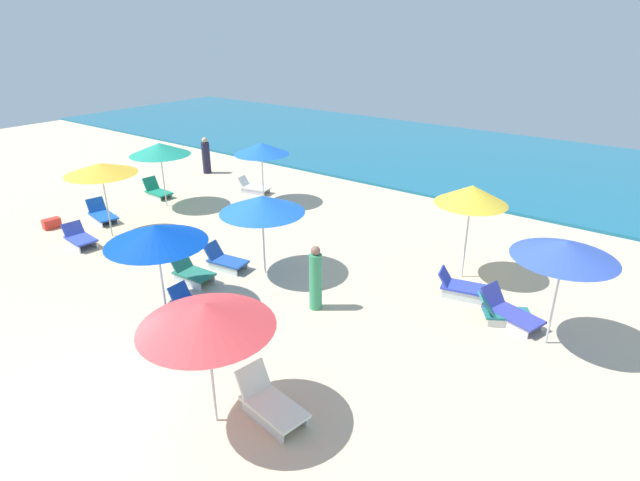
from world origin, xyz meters
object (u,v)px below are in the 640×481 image
Objects in this scene: umbrella_6 at (206,315)px; lounge_chair_0_0 at (191,272)px; lounge_chair_1_0 at (157,191)px; umbrella_9 at (472,195)px; beachgoer_4 at (206,157)px; lounge_chair_2_1 at (503,313)px; lounge_chair_6_0 at (270,403)px; umbrella_0 at (156,234)px; lounge_chair_7_1 at (102,214)px; lounge_chair_7_0 at (79,238)px; umbrella_1 at (160,149)px; lounge_chair_2_0 at (509,312)px; lounge_chair_3_0 at (253,187)px; umbrella_7 at (101,169)px; umbrella_8 at (262,204)px; lounge_chair_0_1 at (195,305)px; umbrella_2 at (565,250)px; umbrella_3 at (261,149)px; cooler_box_0 at (52,223)px; lounge_chair_9_0 at (461,286)px; beachgoer_2 at (316,279)px; lounge_chair_8_0 at (225,260)px.

lounge_chair_0_0 is at bearing 144.24° from umbrella_6.
lounge_chair_1_0 is 0.46× the size of umbrella_9.
umbrella_9 is 14.44m from beachgoer_4.
lounge_chair_6_0 is (-2.36, -5.81, 0.04)m from lounge_chair_2_1.
lounge_chair_2_1 is at bearing 32.43° from umbrella_0.
umbrella_6 is at bearing -101.45° from lounge_chair_7_1.
umbrella_1 is at bearing 18.71° from lounge_chair_7_0.
lounge_chair_1_0 is at bearing 30.85° from lounge_chair_7_0.
lounge_chair_3_0 is at bearing 90.62° from lounge_chair_2_0.
umbrella_9 is at bearing 21.94° from umbrella_7.
umbrella_0 is 3.10m from umbrella_8.
lounge_chair_0_1 is 0.58× the size of umbrella_7.
umbrella_6 is at bearing 171.68° from lounge_chair_2_0.
umbrella_2 is 17.66m from beachgoer_4.
lounge_chair_0_0 reaches higher than lounge_chair_7_0.
umbrella_3 is 5.97m from umbrella_7.
cooler_box_0 is (-7.69, 1.04, -1.88)m from umbrella_0.
lounge_chair_6_0 is 1.11× the size of lounge_chair_9_0.
umbrella_3 is at bearing -90.80° from beachgoer_2.
lounge_chair_6_0 is 1.01× the size of lounge_chair_7_1.
umbrella_2 is (14.63, -0.72, 0.07)m from umbrella_1.
umbrella_6 is 10.08m from lounge_chair_7_0.
umbrella_2 reaches higher than lounge_chair_9_0.
lounge_chair_3_0 is (-4.20, 6.90, -0.07)m from lounge_chair_0_0.
umbrella_9 reaches higher than lounge_chair_2_1.
umbrella_2 is 6.86m from lounge_chair_6_0.
umbrella_8 reaches higher than lounge_chair_3_0.
beachgoer_4 reaches higher than lounge_chair_6_0.
lounge_chair_0_0 is 7.40m from lounge_chair_9_0.
umbrella_2 is 2.03× the size of lounge_chair_7_0.
lounge_chair_9_0 is (6.23, 2.62, 0.02)m from lounge_chair_8_0.
lounge_chair_2_1 is 15.22m from cooler_box_0.
umbrella_6 is 4.34× the size of cooler_box_0.
cooler_box_0 is at bearing 120.87° from lounge_chair_2_0.
lounge_chair_6_0 is at bearing -113.70° from lounge_chair_0_1.
umbrella_3 is 0.97× the size of umbrella_6.
beachgoer_4 is at bearing 42.01° from lounge_chair_0_0.
beachgoer_4 reaches higher than lounge_chair_0_1.
umbrella_8 is at bearing -69.36° from cooler_box_0.
lounge_chair_2_0 is 12.54m from lounge_chair_3_0.
lounge_chair_0_1 is at bearing -87.69° from cooler_box_0.
umbrella_9 reaches higher than cooler_box_0.
beachgoer_2 reaches higher than lounge_chair_3_0.
lounge_chair_3_0 is 4.02m from beachgoer_4.
umbrella_3 is 1.01× the size of umbrella_8.
lounge_chair_7_0 is at bearing 124.17° from lounge_chair_2_0.
beachgoer_4 is 2.98× the size of cooler_box_0.
umbrella_1 reaches higher than lounge_chair_0_1.
lounge_chair_7_0 is 6.75m from umbrella_8.
umbrella_1 is at bearing -136.61° from umbrella_3.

